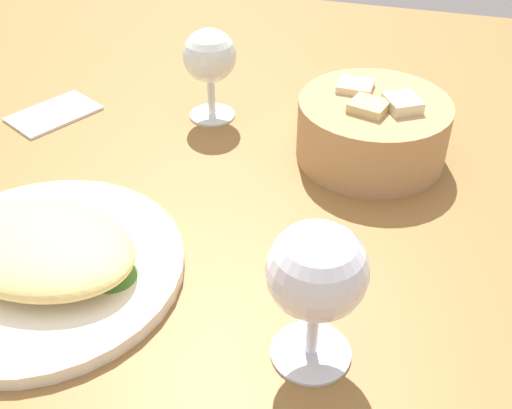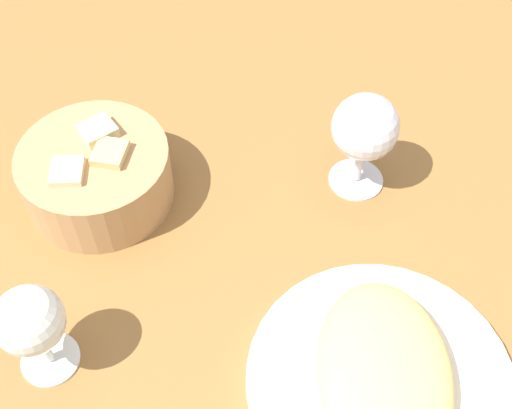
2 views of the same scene
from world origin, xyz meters
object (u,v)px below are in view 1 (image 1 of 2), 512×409
Objects in this scene: plate at (43,268)px; wine_glass_far at (213,60)px; wine_glass_near at (317,276)px; folded_napkin at (54,112)px; bread_basket at (372,129)px.

wine_glass_far is (6.22, 32.75, 7.22)cm from plate.
wine_glass_near is 51.26cm from folded_napkin.
plate is 34.11cm from wine_glass_far.
folded_napkin is (-14.56, 27.26, -0.30)cm from plate.
wine_glass_near is (-0.70, -31.04, 4.98)cm from bread_basket.
bread_basket is at bearing 46.55° from plate.
plate is 30.91cm from folded_napkin.
wine_glass_far is (-20.75, 4.28, 4.05)cm from bread_basket.
plate is at bearing -100.76° from wine_glass_far.
folded_napkin is at bearing 118.10° from plate.
wine_glass_near is (26.26, -2.57, 8.15)cm from plate.
wine_glass_far is 1.08× the size of folded_napkin.
wine_glass_near is at bearing -98.05° from folded_napkin.
plate is at bearing -133.45° from bread_basket.
wine_glass_near is at bearing -91.30° from bread_basket.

